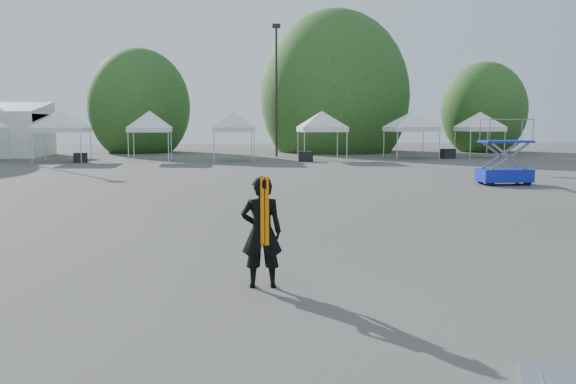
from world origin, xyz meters
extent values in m
plane|color=#474442|center=(0.00, 0.00, 0.00)|extent=(120.00, 120.00, 0.00)
cylinder|color=black|center=(3.00, 32.00, 4.75)|extent=(0.16, 0.16, 9.50)
cube|color=black|center=(3.00, 32.00, 9.65)|extent=(0.60, 0.25, 0.30)
cylinder|color=#382314|center=(-8.00, 40.00, 1.14)|extent=(0.36, 0.36, 2.27)
ellipsoid|color=#234B19|center=(-8.00, 40.00, 3.94)|extent=(4.16, 4.16, 4.78)
cylinder|color=#382314|center=(9.00, 39.00, 1.40)|extent=(0.36, 0.36, 2.80)
ellipsoid|color=#234B19|center=(9.00, 39.00, 4.85)|extent=(5.12, 5.12, 5.89)
cylinder|color=#382314|center=(22.00, 37.00, 1.05)|extent=(0.36, 0.36, 2.10)
ellipsoid|color=#234B19|center=(22.00, 37.00, 3.64)|extent=(3.84, 3.84, 4.42)
cylinder|color=silver|center=(-15.50, 30.11, 1.00)|extent=(0.06, 0.06, 2.00)
cylinder|color=silver|center=(-13.05, 26.71, 1.00)|extent=(0.06, 0.06, 2.00)
cylinder|color=silver|center=(-10.07, 26.71, 1.00)|extent=(0.06, 0.06, 2.00)
cylinder|color=silver|center=(-13.05, 29.69, 1.00)|extent=(0.06, 0.06, 2.00)
cylinder|color=silver|center=(-10.07, 29.69, 1.00)|extent=(0.06, 0.06, 2.00)
cube|color=white|center=(-11.56, 28.20, 2.08)|extent=(3.18, 3.18, 0.30)
pyramid|color=white|center=(-11.56, 28.20, 3.33)|extent=(4.49, 4.49, 1.10)
cylinder|color=silver|center=(-7.13, 26.56, 1.00)|extent=(0.06, 0.06, 2.00)
cylinder|color=silver|center=(-4.62, 26.56, 1.00)|extent=(0.06, 0.06, 2.00)
cylinder|color=silver|center=(-7.13, 29.07, 1.00)|extent=(0.06, 0.06, 2.00)
cylinder|color=silver|center=(-4.62, 29.07, 1.00)|extent=(0.06, 0.06, 2.00)
cube|color=white|center=(-5.87, 27.82, 2.08)|extent=(2.71, 2.71, 0.30)
pyramid|color=white|center=(-5.87, 27.82, 3.33)|extent=(3.83, 3.83, 1.10)
cylinder|color=silver|center=(-1.71, 26.06, 1.00)|extent=(0.06, 0.06, 2.00)
cylinder|color=silver|center=(0.86, 26.06, 1.00)|extent=(0.06, 0.06, 2.00)
cylinder|color=silver|center=(-1.71, 28.63, 1.00)|extent=(0.06, 0.06, 2.00)
cylinder|color=silver|center=(0.86, 28.63, 1.00)|extent=(0.06, 0.06, 2.00)
cube|color=white|center=(-0.43, 27.35, 2.08)|extent=(2.77, 2.77, 0.30)
pyramid|color=white|center=(-0.43, 27.35, 3.33)|extent=(3.91, 3.91, 1.10)
cylinder|color=silver|center=(4.15, 25.99, 1.00)|extent=(0.06, 0.06, 2.00)
cylinder|color=silver|center=(7.00, 25.99, 1.00)|extent=(0.06, 0.06, 2.00)
cylinder|color=silver|center=(4.15, 28.84, 1.00)|extent=(0.06, 0.06, 2.00)
cylinder|color=silver|center=(7.00, 28.84, 1.00)|extent=(0.06, 0.06, 2.00)
cube|color=white|center=(5.57, 27.42, 2.08)|extent=(3.04, 3.04, 0.30)
pyramid|color=white|center=(5.57, 27.42, 3.33)|extent=(4.30, 4.30, 1.10)
cylinder|color=silver|center=(10.80, 27.07, 1.00)|extent=(0.06, 0.06, 2.00)
cylinder|color=silver|center=(13.85, 27.07, 1.00)|extent=(0.06, 0.06, 2.00)
cylinder|color=silver|center=(10.80, 30.12, 1.00)|extent=(0.06, 0.06, 2.00)
cylinder|color=silver|center=(13.85, 30.12, 1.00)|extent=(0.06, 0.06, 2.00)
cube|color=white|center=(12.32, 28.60, 2.08)|extent=(3.25, 3.25, 0.30)
pyramid|color=white|center=(12.32, 28.60, 3.33)|extent=(4.60, 4.60, 1.10)
cylinder|color=silver|center=(16.25, 27.36, 1.00)|extent=(0.06, 0.06, 2.00)
cylinder|color=silver|center=(18.83, 27.36, 1.00)|extent=(0.06, 0.06, 2.00)
cylinder|color=silver|center=(16.25, 29.93, 1.00)|extent=(0.06, 0.06, 2.00)
cylinder|color=silver|center=(18.83, 29.93, 1.00)|extent=(0.06, 0.06, 2.00)
cube|color=white|center=(17.54, 28.64, 2.08)|extent=(2.77, 2.77, 0.30)
pyramid|color=white|center=(17.54, 28.64, 3.33)|extent=(3.92, 3.92, 1.10)
imported|color=black|center=(-1.10, -1.86, 0.86)|extent=(0.65, 0.45, 1.73)
cube|color=orange|center=(-1.10, -2.03, 1.21)|extent=(0.14, 0.02, 1.04)
cube|color=#0D1EA9|center=(10.04, 11.28, 0.39)|extent=(2.11, 1.11, 0.52)
cube|color=#0D1EA9|center=(10.04, 11.28, 1.77)|extent=(2.02, 1.06, 0.09)
cylinder|color=black|center=(9.25, 10.87, 0.16)|extent=(0.32, 0.14, 0.31)
cylinder|color=black|center=(10.81, 10.82, 0.16)|extent=(0.32, 0.14, 0.31)
cylinder|color=black|center=(9.28, 11.73, 0.16)|extent=(0.32, 0.14, 0.31)
cylinder|color=black|center=(10.84, 11.68, 0.16)|extent=(0.32, 0.14, 0.31)
cube|color=black|center=(-10.19, 27.05, 0.31)|extent=(0.87, 0.71, 0.63)
cube|color=black|center=(4.28, 26.21, 0.34)|extent=(1.04, 0.92, 0.68)
cube|color=black|center=(14.96, 28.14, 0.34)|extent=(0.96, 0.79, 0.69)
camera|label=1|loc=(-1.82, -10.26, 2.51)|focal=35.00mm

